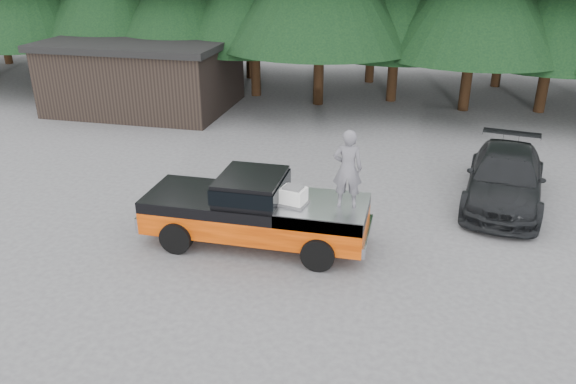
% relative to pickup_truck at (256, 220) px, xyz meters
% --- Properties ---
extents(ground, '(120.00, 120.00, 0.00)m').
position_rel_pickup_truck_xyz_m(ground, '(0.04, -0.14, -0.67)').
color(ground, '#4A4A4D').
rests_on(ground, ground).
extents(pickup_truck, '(6.00, 2.04, 1.33)m').
position_rel_pickup_truck_xyz_m(pickup_truck, '(0.00, 0.00, 0.00)').
color(pickup_truck, '#EF5609').
rests_on(pickup_truck, ground).
extents(truck_cab, '(1.66, 1.90, 0.59)m').
position_rel_pickup_truck_xyz_m(truck_cab, '(-0.10, 0.00, 0.96)').
color(truck_cab, black).
rests_on(truck_cab, pickup_truck).
extents(air_compressor, '(0.70, 0.62, 0.41)m').
position_rel_pickup_truck_xyz_m(air_compressor, '(1.05, -0.21, 0.87)').
color(air_compressor, white).
rests_on(air_compressor, pickup_truck).
extents(man_on_bed, '(0.78, 0.56, 1.99)m').
position_rel_pickup_truck_xyz_m(man_on_bed, '(2.36, -0.00, 1.66)').
color(man_on_bed, '#5A5860').
rests_on(man_on_bed, pickup_truck).
extents(parked_car, '(3.04, 5.72, 1.58)m').
position_rel_pickup_truck_xyz_m(parked_car, '(6.69, 4.22, 0.12)').
color(parked_car, black).
rests_on(parked_car, ground).
extents(utility_building, '(8.40, 6.40, 3.30)m').
position_rel_pickup_truck_xyz_m(utility_building, '(-8.96, 11.86, 1.00)').
color(utility_building, black).
rests_on(utility_building, ground).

